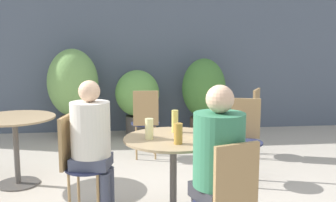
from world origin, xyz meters
name	(u,v)px	position (x,y,z in m)	size (l,w,h in m)	color
storefront_wall	(135,44)	(0.00, 3.53, 1.50)	(10.00, 0.06, 3.00)	#4C5666
cafe_table_near	(173,157)	(0.21, -0.05, 0.58)	(0.84, 0.84, 0.75)	#514C47
cafe_table_far	(15,132)	(-1.36, 1.03, 0.58)	(0.85, 0.85, 0.75)	#514C47
bistro_chair_0	(77,157)	(-0.61, 0.12, 0.56)	(0.41, 0.39, 0.92)	#232847
bistro_chair_1	(229,195)	(0.48, -0.85, 0.56)	(0.41, 0.42, 0.92)	#232847
bistro_chair_2	(250,116)	(1.48, 1.77, 0.56)	(0.44, 0.43, 0.92)	#232847
bistro_chair_3	(146,118)	(0.08, 1.81, 0.56)	(0.38, 0.38, 0.92)	#232847
bistro_chair_4	(245,132)	(1.13, 0.87, 0.56)	(0.40, 0.42, 0.92)	#232847
seated_person_0	(92,138)	(-0.47, 0.09, 0.73)	(0.38, 0.35, 1.23)	#42475B
seated_person_1	(218,160)	(0.43, -0.71, 0.75)	(0.39, 0.41, 1.27)	#2D2D33
beer_glass_0	(149,129)	(0.01, -0.07, 0.84)	(0.07, 0.07, 0.17)	beige
beer_glass_1	(178,134)	(0.23, -0.25, 0.83)	(0.07, 0.07, 0.17)	#B28433
beer_glass_2	(198,128)	(0.41, -0.10, 0.84)	(0.06, 0.06, 0.18)	beige
beer_glass_3	(175,121)	(0.25, 0.15, 0.85)	(0.06, 0.06, 0.20)	#DBC65B
potted_plant_0	(73,87)	(-0.99, 3.02, 0.83)	(0.79, 0.79, 1.43)	brown
potted_plant_1	(137,97)	(0.02, 3.02, 0.65)	(0.71, 0.71, 1.09)	#47423D
potted_plant_2	(204,92)	(1.10, 3.01, 0.72)	(0.71, 0.71, 1.27)	brown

